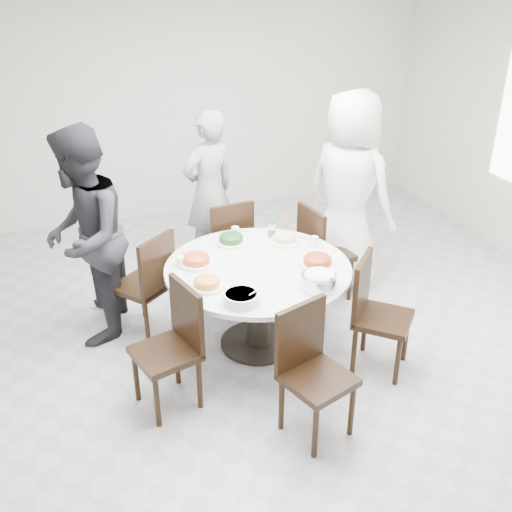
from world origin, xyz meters
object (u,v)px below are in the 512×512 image
object	(u,v)px
chair_n	(226,243)
chair_s	(318,376)
chair_nw	(142,283)
rice_bowl	(319,282)
soup_bowl	(241,298)
beverage_bottle	(272,225)
diner_right	(349,191)
diner_left	(84,237)
chair_sw	(165,351)
dining_table	(258,306)
chair_se	(383,317)
diner_middle	(209,191)
chair_ne	(327,252)

from	to	relation	value
chair_n	chair_s	distance (m)	2.16
chair_nw	rice_bowl	world-z (taller)	chair_nw
soup_bowl	beverage_bottle	distance (m)	1.14
diner_right	beverage_bottle	bearing A→B (deg)	78.70
diner_left	soup_bowl	size ratio (longest dim) A/B	7.12
chair_n	soup_bowl	distance (m)	1.60
chair_sw	dining_table	bearing A→B (deg)	103.66
diner_right	dining_table	bearing A→B (deg)	93.34
chair_se	soup_bowl	size ratio (longest dim) A/B	3.68
diner_right	diner_middle	bearing A→B (deg)	27.45
diner_left	beverage_bottle	xyz separation A→B (m)	(1.58, -0.15, -0.05)
diner_left	beverage_bottle	distance (m)	1.58
chair_se	soup_bowl	xyz separation A→B (m)	(-1.12, 0.12, 0.31)
chair_s	diner_left	size ratio (longest dim) A/B	0.52
chair_s	beverage_bottle	xyz separation A→B (m)	(0.26, 1.61, 0.39)
chair_s	diner_right	xyz separation A→B (m)	(1.16, 1.92, 0.48)
chair_nw	chair_se	xyz separation A→B (m)	(1.69, -1.13, 0.00)
diner_middle	soup_bowl	xyz separation A→B (m)	(-0.31, -2.03, -0.04)
diner_left	rice_bowl	distance (m)	1.95
diner_right	beverage_bottle	world-z (taller)	diner_right
chair_ne	chair_sw	world-z (taller)	same
dining_table	chair_se	xyz separation A→B (m)	(0.82, -0.61, 0.10)
chair_ne	chair_sw	size ratio (longest dim) A/B	1.00
chair_n	beverage_bottle	world-z (taller)	beverage_bottle
dining_table	beverage_bottle	world-z (taller)	beverage_bottle
beverage_bottle	chair_se	bearing A→B (deg)	-64.42
chair_ne	soup_bowl	distance (m)	1.60
diner_right	diner_middle	world-z (taller)	diner_right
chair_se	diner_middle	world-z (taller)	diner_middle
beverage_bottle	chair_nw	bearing A→B (deg)	178.52
diner_middle	diner_left	world-z (taller)	diner_left
dining_table	rice_bowl	distance (m)	0.72
chair_s	soup_bowl	distance (m)	0.78
chair_n	chair_nw	world-z (taller)	same
dining_table	chair_sw	distance (m)	1.01
rice_bowl	chair_nw	bearing A→B (deg)	139.85
rice_bowl	chair_n	bearing A→B (deg)	100.71
chair_ne	chair_n	size ratio (longest dim) A/B	1.00
chair_nw	beverage_bottle	xyz separation A→B (m)	(1.16, -0.03, 0.39)
chair_n	diner_left	distance (m)	1.44
dining_table	beverage_bottle	distance (m)	0.75
chair_s	diner_right	size ratio (longest dim) A/B	0.50
diner_right	chair_n	bearing A→B (deg)	47.87
chair_ne	dining_table	bearing A→B (deg)	112.47
chair_sw	diner_middle	distance (m)	2.26
dining_table	soup_bowl	size ratio (longest dim) A/B	5.81
chair_se	diner_middle	xyz separation A→B (m)	(-0.81, 2.16, 0.36)
chair_ne	rice_bowl	xyz separation A→B (m)	(-0.56, -1.03, 0.33)
chair_sw	chair_se	distance (m)	1.69
diner_middle	soup_bowl	distance (m)	2.06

